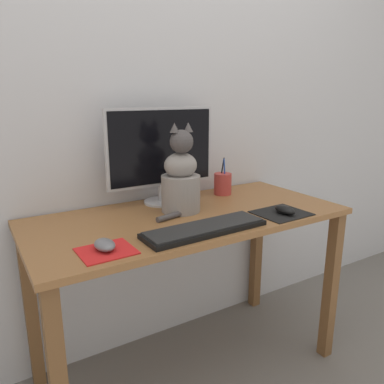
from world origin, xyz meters
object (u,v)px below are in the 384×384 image
object	(u,v)px
keyboard	(205,228)
pen_cup	(223,184)
cat	(181,179)
monitor	(162,152)
computer_mouse_right	(285,210)
computer_mouse_left	(105,245)

from	to	relation	value
keyboard	pen_cup	xyz separation A→B (m)	(0.36, 0.40, 0.04)
cat	pen_cup	size ratio (longest dim) A/B	2.06
monitor	computer_mouse_right	xyz separation A→B (m)	(0.35, -0.42, -0.22)
monitor	pen_cup	xyz separation A→B (m)	(0.33, -0.02, -0.18)
computer_mouse_left	cat	world-z (taller)	cat
computer_mouse_right	computer_mouse_left	bearing A→B (deg)	177.67
computer_mouse_left	pen_cup	distance (m)	0.82
keyboard	computer_mouse_left	size ratio (longest dim) A/B	4.94
cat	pen_cup	world-z (taller)	cat
computer_mouse_right	monitor	bearing A→B (deg)	130.03
monitor	computer_mouse_right	size ratio (longest dim) A/B	4.96
monitor	computer_mouse_left	world-z (taller)	monitor
monitor	cat	size ratio (longest dim) A/B	1.37
cat	pen_cup	distance (m)	0.36
keyboard	computer_mouse_right	size ratio (longest dim) A/B	4.61
monitor	computer_mouse_right	bearing A→B (deg)	-49.97
pen_cup	keyboard	bearing A→B (deg)	-132.69
computer_mouse_left	computer_mouse_right	distance (m)	0.76
keyboard	computer_mouse_left	world-z (taller)	computer_mouse_left
pen_cup	computer_mouse_left	bearing A→B (deg)	-153.11
monitor	keyboard	size ratio (longest dim) A/B	1.08
cat	computer_mouse_right	bearing A→B (deg)	-30.10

